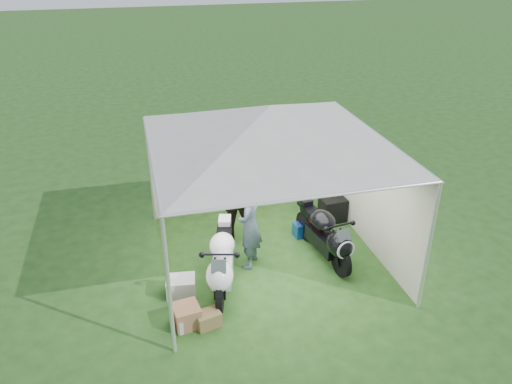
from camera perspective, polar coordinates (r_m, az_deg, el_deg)
ground at (r=9.62m, az=1.48°, el=-7.43°), size 80.00×80.00×0.00m
canopy_tent at (r=8.46m, az=1.62°, el=7.22°), size 5.66×5.66×3.00m
motorcycle_white at (r=8.57m, az=-3.92°, el=-7.89°), size 0.78×1.95×0.98m
motorcycle_black at (r=9.39m, az=8.01°, el=-4.80°), size 0.60×1.93×0.95m
paddock_stand at (r=10.23m, az=5.42°, el=-4.25°), size 0.43×0.30×0.30m
person_dark_jacket at (r=9.79m, az=-2.53°, el=-0.16°), size 1.05×0.88×1.94m
person_blue_jacket at (r=8.95m, az=-0.68°, el=-3.76°), size 0.67×0.75×1.72m
equipment_box at (r=10.80m, az=8.75°, el=-1.97°), size 0.55×0.45×0.52m
crate_0 at (r=8.72m, az=-8.56°, el=-10.60°), size 0.53×0.44×0.32m
crate_1 at (r=8.10m, az=-7.93°, el=-13.82°), size 0.45×0.45×0.36m
crate_2 at (r=8.09m, az=-7.84°, el=-14.40°), size 0.37×0.33×0.24m
crate_3 at (r=8.08m, az=-5.50°, el=-14.25°), size 0.43×0.35×0.25m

